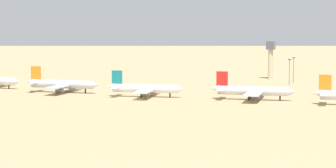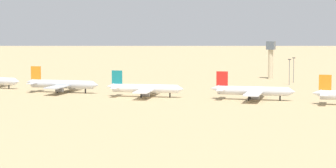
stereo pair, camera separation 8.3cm
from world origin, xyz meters
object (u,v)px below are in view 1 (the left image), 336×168
object	(u,v)px
parked_jet_orange_3	(61,84)
light_pole_east	(294,68)
parked_jet_teal_4	(144,88)
parked_jet_red_5	(252,91)
control_tower	(271,56)
light_pole_mid	(289,70)

from	to	relation	value
parked_jet_orange_3	light_pole_east	bearing A→B (deg)	38.80
parked_jet_teal_4	parked_jet_red_5	xyz separation A→B (m)	(52.76, 8.15, 0.14)
parked_jet_teal_4	control_tower	xyz separation A→B (m)	(32.59, 126.34, 10.48)
parked_jet_orange_3	light_pole_east	xyz separation A→B (m)	(100.97, 103.23, 4.44)
parked_jet_teal_4	parked_jet_red_5	bearing A→B (deg)	-2.65
parked_jet_orange_3	parked_jet_red_5	bearing A→B (deg)	-3.29
parked_jet_red_5	light_pole_mid	size ratio (longest dim) A/B	2.66
parked_jet_teal_4	light_pole_mid	size ratio (longest dim) A/B	2.57
parked_jet_teal_4	parked_jet_orange_3	bearing A→B (deg)	166.38
control_tower	parked_jet_teal_4	bearing A→B (deg)	-104.46
control_tower	light_pole_mid	size ratio (longest dim) A/B	1.60
parked_jet_red_5	control_tower	world-z (taller)	control_tower
parked_jet_orange_3	light_pole_east	size ratio (longest dim) A/B	2.69
control_tower	light_pole_mid	xyz separation A→B (m)	(20.29, -36.42, -5.89)
parked_jet_orange_3	control_tower	xyz separation A→B (m)	(81.39, 124.48, 10.28)
control_tower	light_pole_east	world-z (taller)	control_tower
control_tower	light_pole_east	xyz separation A→B (m)	(19.58, -21.25, -5.84)
parked_jet_orange_3	parked_jet_teal_4	xyz separation A→B (m)	(48.80, -1.86, -0.20)
light_pole_mid	light_pole_east	size ratio (longest dim) A/B	0.99
parked_jet_orange_3	light_pole_east	distance (m)	144.47
light_pole_east	parked_jet_red_5	bearing A→B (deg)	-89.65
parked_jet_teal_4	light_pole_mid	bearing A→B (deg)	48.11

